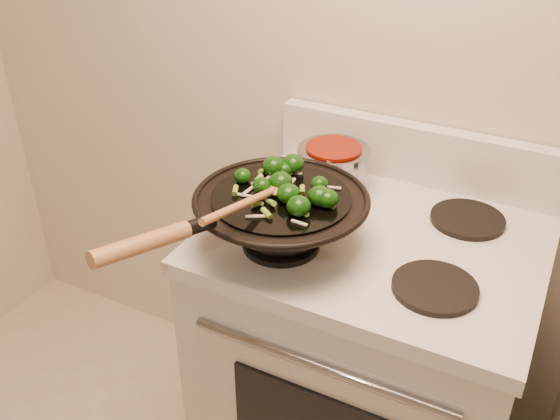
% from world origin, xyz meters
% --- Properties ---
extents(stove, '(0.78, 0.67, 1.08)m').
position_xyz_m(stove, '(-0.17, 1.17, 0.47)').
color(stove, silver).
rests_on(stove, ground).
extents(wok, '(0.40, 0.63, 0.19)m').
position_xyz_m(wok, '(-0.35, 1.02, 1.00)').
color(wok, black).
rests_on(wok, stove).
extents(stirfry, '(0.26, 0.26, 0.05)m').
position_xyz_m(stirfry, '(-0.34, 1.05, 1.07)').
color(stirfry, '#0D3608').
rests_on(stirfry, wok).
extents(wooden_spoon, '(0.07, 0.30, 0.08)m').
position_xyz_m(wooden_spoon, '(-0.37, 0.95, 1.08)').
color(wooden_spoon, '#A36D40').
rests_on(wooden_spoon, wok).
extents(saucepan, '(0.19, 0.30, 0.11)m').
position_xyz_m(saucepan, '(-0.35, 1.32, 0.99)').
color(saucepan, gray).
rests_on(saucepan, stove).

